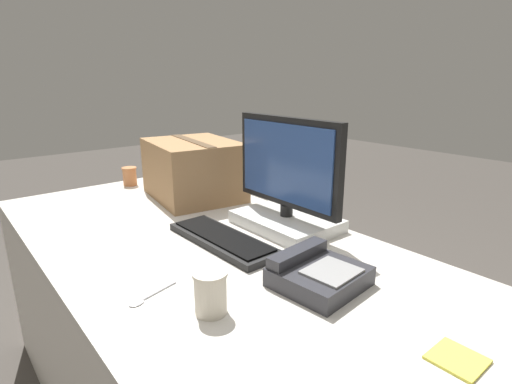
{
  "coord_description": "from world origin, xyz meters",
  "views": [
    {
      "loc": [
        1.06,
        -0.63,
        1.24
      ],
      "look_at": [
        0.09,
        0.17,
        0.87
      ],
      "focal_mm": 28.0,
      "sensor_mm": 36.0,
      "label": 1
    }
  ],
  "objects": [
    {
      "name": "office_desk",
      "position": [
        0.0,
        0.0,
        0.36
      ],
      "size": [
        1.8,
        0.9,
        0.72
      ],
      "color": "beige",
      "rests_on": "ground_plane"
    },
    {
      "name": "cardboard_box",
      "position": [
        -0.43,
        0.24,
        0.84
      ],
      "size": [
        0.47,
        0.39,
        0.25
      ],
      "rotation": [
        0.0,
        0.0,
        -0.15
      ],
      "color": "#9E754C",
      "rests_on": "office_desk"
    },
    {
      "name": "desk_phone",
      "position": [
        0.45,
        0.08,
        0.75
      ],
      "size": [
        0.22,
        0.23,
        0.08
      ],
      "rotation": [
        0.0,
        0.0,
        0.09
      ],
      "color": "#2D2D33",
      "rests_on": "office_desk"
    },
    {
      "name": "keyboard",
      "position": [
        0.07,
        0.04,
        0.73
      ],
      "size": [
        0.43,
        0.15,
        0.03
      ],
      "rotation": [
        0.0,
        0.0,
        0.02
      ],
      "color": "black",
      "rests_on": "office_desk"
    },
    {
      "name": "monitor",
      "position": [
        0.1,
        0.3,
        0.86
      ],
      "size": [
        0.46,
        0.25,
        0.39
      ],
      "color": "white",
      "rests_on": "office_desk"
    },
    {
      "name": "paper_cup_right",
      "position": [
        0.38,
        -0.2,
        0.77
      ],
      "size": [
        0.08,
        0.08,
        0.1
      ],
      "color": "beige",
      "rests_on": "office_desk"
    },
    {
      "name": "sticky_note_pad",
      "position": [
        0.81,
        0.07,
        0.72
      ],
      "size": [
        0.09,
        0.09,
        0.01
      ],
      "color": "#E5DB4C",
      "rests_on": "office_desk"
    },
    {
      "name": "spoon",
      "position": [
        0.23,
        -0.3,
        0.72
      ],
      "size": [
        0.05,
        0.14,
        0.0
      ],
      "rotation": [
        0.0,
        0.0,
        4.96
      ],
      "color": "#B2B2B7",
      "rests_on": "office_desk"
    },
    {
      "name": "paper_cup_left",
      "position": [
        -0.8,
        0.1,
        0.76
      ],
      "size": [
        0.07,
        0.07,
        0.09
      ],
      "color": "#BC7547",
      "rests_on": "office_desk"
    }
  ]
}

